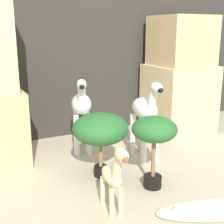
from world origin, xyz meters
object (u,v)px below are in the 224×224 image
potted_palm_front (154,134)px  potted_palm_back (100,130)px  zebra_left (82,108)px  surfboard (223,209)px  giraffe_figurine (114,175)px  zebra_right (146,113)px

potted_palm_front → potted_palm_back: 0.45m
zebra_left → surfboard: zebra_left is taller
giraffe_figurine → potted_palm_back: bearing=74.4°
giraffe_figurine → potted_palm_front: (0.42, 0.18, 0.16)m
potted_palm_front → surfboard: size_ratio=0.57×
zebra_right → giraffe_figurine: 0.97m
potted_palm_back → surfboard: size_ratio=0.55×
surfboard → potted_palm_front: bearing=115.7°
potted_palm_front → giraffe_figurine: bearing=-157.1°
zebra_left → potted_palm_back: zebra_left is taller
potted_palm_back → giraffe_figurine: bearing=-105.6°
zebra_left → potted_palm_front: zebra_left is taller
zebra_right → potted_palm_back: zebra_right is taller
giraffe_figurine → surfboard: giraffe_figurine is taller
zebra_right → surfboard: zebra_right is taller
zebra_right → potted_palm_back: 0.55m
surfboard → zebra_right: bearing=89.3°
giraffe_figurine → potted_palm_back: size_ratio=0.94×
surfboard → potted_palm_back: bearing=121.4°
giraffe_figurine → surfboard: 0.77m
zebra_right → surfboard: (-0.01, -0.99, -0.42)m
potted_palm_front → surfboard: 0.68m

